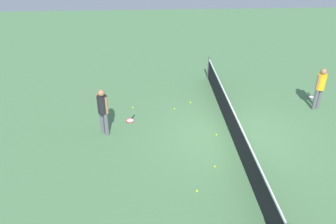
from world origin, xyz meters
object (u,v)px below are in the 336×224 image
(player_near_side, at_px, (103,108))
(tennis_ball_stray_right, at_px, (215,166))
(player_far_side, at_px, (320,85))
(tennis_ball_midcourt, at_px, (191,102))
(tennis_racket_far_player, at_px, (311,97))
(tennis_ball_near_player, at_px, (216,135))
(tennis_ball_stray_left, at_px, (197,191))
(tennis_ball_baseline, at_px, (133,108))
(tennis_ball_by_net, at_px, (174,109))
(tennis_racket_near_player, at_px, (130,120))

(player_near_side, bearing_deg, tennis_ball_stray_right, 59.21)
(player_far_side, bearing_deg, tennis_ball_midcourt, -98.70)
(tennis_racket_far_player, height_order, tennis_ball_near_player, tennis_ball_near_player)
(tennis_ball_midcourt, xyz_separation_m, tennis_ball_stray_left, (5.26, -0.43, 0.00))
(tennis_ball_midcourt, xyz_separation_m, tennis_ball_baseline, (0.32, -2.35, 0.00))
(tennis_ball_baseline, bearing_deg, tennis_ball_by_net, 83.17)
(tennis_ball_near_player, bearing_deg, tennis_ball_midcourt, -166.07)
(tennis_racket_near_player, relative_size, tennis_ball_baseline, 9.18)
(player_near_side, relative_size, tennis_racket_far_player, 2.86)
(player_far_side, xyz_separation_m, tennis_ball_baseline, (-0.43, -7.24, -0.98))
(tennis_ball_baseline, height_order, tennis_ball_stray_right, same)
(tennis_ball_midcourt, distance_m, tennis_ball_stray_right, 4.23)
(player_far_side, distance_m, tennis_ball_stray_left, 7.05)
(tennis_ball_midcourt, relative_size, tennis_ball_stray_left, 1.00)
(tennis_racket_near_player, xyz_separation_m, tennis_racket_far_player, (-1.53, 7.59, 0.00))
(player_near_side, relative_size, player_far_side, 1.00)
(tennis_ball_near_player, bearing_deg, tennis_ball_stray_left, -20.70)
(tennis_ball_near_player, relative_size, tennis_ball_stray_left, 1.00)
(tennis_ball_by_net, bearing_deg, player_far_side, 87.59)
(player_far_side, bearing_deg, tennis_ball_baseline, -93.42)
(tennis_racket_near_player, relative_size, tennis_racket_far_player, 1.02)
(tennis_racket_far_player, height_order, tennis_ball_by_net, tennis_ball_by_net)
(player_far_side, xyz_separation_m, tennis_racket_near_player, (0.52, -7.30, -1.00))
(tennis_ball_by_net, relative_size, tennis_ball_baseline, 1.00)
(player_near_side, xyz_separation_m, tennis_ball_stray_right, (2.08, 3.49, -0.98))
(tennis_racket_near_player, distance_m, tennis_ball_baseline, 0.96)
(tennis_ball_stray_right, bearing_deg, player_far_side, 126.71)
(tennis_racket_far_player, xyz_separation_m, tennis_ball_near_player, (2.75, -4.57, 0.02))
(tennis_ball_midcourt, bearing_deg, tennis_ball_baseline, -82.31)
(player_far_side, xyz_separation_m, tennis_racket_far_player, (-1.01, 0.29, -1.00))
(tennis_ball_baseline, relative_size, tennis_ball_stray_left, 1.00)
(tennis_racket_near_player, bearing_deg, tennis_ball_stray_left, 26.36)
(tennis_racket_far_player, distance_m, tennis_ball_near_player, 5.33)
(tennis_ball_baseline, distance_m, tennis_ball_stray_right, 4.68)
(tennis_racket_near_player, bearing_deg, tennis_ball_midcourt, 117.83)
(tennis_racket_far_player, height_order, tennis_ball_midcourt, tennis_ball_midcourt)
(tennis_ball_stray_right, bearing_deg, tennis_ball_stray_left, -33.03)
(tennis_ball_by_net, relative_size, tennis_ball_midcourt, 1.00)
(tennis_ball_midcourt, bearing_deg, player_far_side, 81.30)
(tennis_racket_near_player, bearing_deg, tennis_ball_baseline, 176.26)
(tennis_ball_midcourt, bearing_deg, tennis_racket_far_player, 92.91)
(player_near_side, distance_m, tennis_ball_stray_right, 4.17)
(player_near_side, xyz_separation_m, tennis_racket_far_player, (-2.41, 8.43, -1.00))
(tennis_ball_stray_right, bearing_deg, tennis_ball_by_net, -165.72)
(player_near_side, height_order, tennis_racket_near_player, player_near_side)
(player_far_side, bearing_deg, player_near_side, -80.28)
(player_far_side, bearing_deg, tennis_racket_near_player, -85.91)
(tennis_ball_stray_left, bearing_deg, tennis_ball_midcourt, 175.29)
(tennis_ball_near_player, relative_size, tennis_ball_midcourt, 1.00)
(tennis_ball_stray_left, bearing_deg, tennis_ball_stray_right, 146.97)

